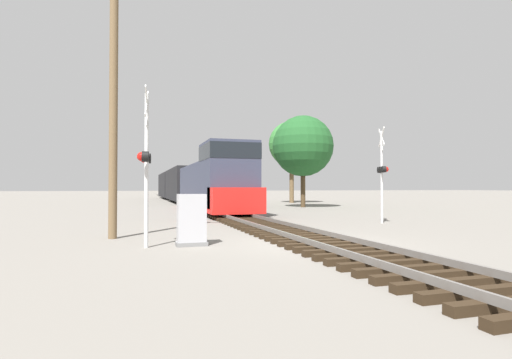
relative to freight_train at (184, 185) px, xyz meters
name	(u,v)px	position (x,y,z in m)	size (l,w,h in m)	color
ground_plane	(314,244)	(0.00, -33.61, -1.99)	(400.00, 400.00, 0.00)	slate
rail_track_bed	(314,239)	(0.00, -33.61, -1.86)	(2.60, 160.00, 0.31)	black
freight_train	(184,185)	(0.00, 0.00, 0.00)	(2.96, 49.89, 4.39)	#33384C
crossing_signal_near	(146,160)	(-5.02, -32.97, 0.54)	(0.42, 1.01, 4.63)	silver
crossing_signal_far	(382,171)	(6.16, -28.25, 0.56)	(0.57, 1.01, 4.63)	silver
relay_cabinet	(192,220)	(-3.69, -32.92, -1.24)	(0.91, 0.60, 1.53)	slate
utility_pole	(114,93)	(-6.03, -30.54, 2.96)	(1.80, 0.28, 9.64)	brown
tree_far_right	(303,146)	(8.87, -12.60, 3.38)	(5.35, 5.35, 8.06)	#473521
tree_mid_background	(292,144)	(11.71, -2.97, 4.63)	(5.19, 5.19, 9.26)	brown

